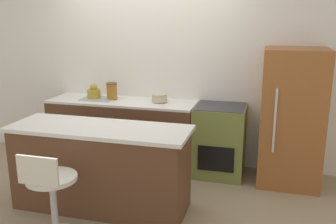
{
  "coord_description": "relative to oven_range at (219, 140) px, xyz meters",
  "views": [
    {
      "loc": [
        1.57,
        -4.21,
        1.99
      ],
      "look_at": [
        0.5,
        -0.28,
        0.94
      ],
      "focal_mm": 40.0,
      "sensor_mm": 36.0,
      "label": 1
    }
  ],
  "objects": [
    {
      "name": "ground_plane",
      "position": [
        -1.02,
        -0.32,
        -0.45
      ],
      "size": [
        14.0,
        14.0,
        0.0
      ],
      "primitive_type": "plane",
      "color": "#998466"
    },
    {
      "name": "wall_back",
      "position": [
        -1.02,
        0.33,
        0.85
      ],
      "size": [
        8.0,
        0.06,
        2.6
      ],
      "color": "white",
      "rests_on": "ground_plane"
    },
    {
      "name": "back_counter",
      "position": [
        -1.31,
        0.0,
        -0.0
      ],
      "size": [
        1.98,
        0.6,
        0.9
      ],
      "color": "brown",
      "rests_on": "ground_plane"
    },
    {
      "name": "kitchen_island",
      "position": [
        -1.08,
        -1.19,
        -0.0
      ],
      "size": [
        1.87,
        0.65,
        0.89
      ],
      "color": "brown",
      "rests_on": "ground_plane"
    },
    {
      "name": "oven_range",
      "position": [
        0.0,
        0.0,
        0.0
      ],
      "size": [
        0.63,
        0.61,
        0.9
      ],
      "color": "olive",
      "rests_on": "ground_plane"
    },
    {
      "name": "refrigerator",
      "position": [
        0.85,
        -0.03,
        0.37
      ],
      "size": [
        0.71,
        0.68,
        1.63
      ],
      "color": "#995628",
      "rests_on": "ground_plane"
    },
    {
      "name": "stool_chair",
      "position": [
        -1.25,
        -1.87,
        -0.01
      ],
      "size": [
        0.45,
        0.45,
        0.86
      ],
      "color": "#B7B7BC",
      "rests_on": "ground_plane"
    },
    {
      "name": "kettle",
      "position": [
        -1.74,
        0.04,
        0.53
      ],
      "size": [
        0.18,
        0.18,
        0.2
      ],
      "color": "#B29333",
      "rests_on": "back_counter"
    },
    {
      "name": "mixing_bowl",
      "position": [
        -0.8,
        0.04,
        0.5
      ],
      "size": [
        0.2,
        0.2,
        0.1
      ],
      "color": "#C1B28E",
      "rests_on": "back_counter"
    },
    {
      "name": "canister_jar",
      "position": [
        -1.47,
        0.04,
        0.56
      ],
      "size": [
        0.15,
        0.15,
        0.22
      ],
      "color": "#9E6623",
      "rests_on": "back_counter"
    }
  ]
}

